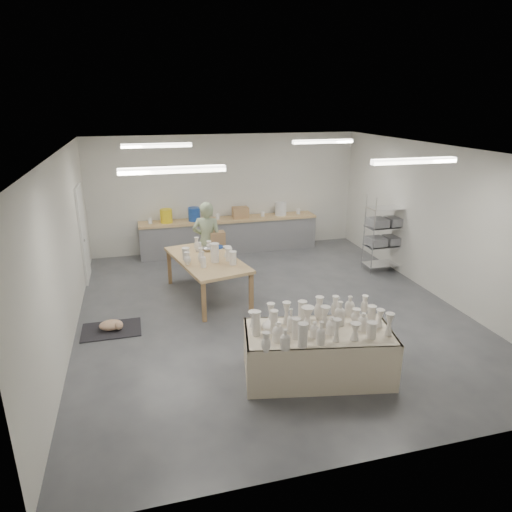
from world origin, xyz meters
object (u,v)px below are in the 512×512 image
object	(u,v)px
drying_table	(318,350)
work_table	(209,257)
potter	(207,241)
red_stool	(206,264)

from	to	relation	value
drying_table	work_table	xyz separation A→B (m)	(-1.02, 3.31, 0.40)
potter	red_stool	bearing A→B (deg)	-71.38
drying_table	red_stool	bearing A→B (deg)	112.58
drying_table	potter	world-z (taller)	potter
red_stool	drying_table	bearing A→B (deg)	-78.46
work_table	potter	world-z (taller)	potter
red_stool	work_table	bearing A→B (deg)	-95.76
work_table	red_stool	xyz separation A→B (m)	(0.11, 1.11, -0.54)
drying_table	potter	distance (m)	4.28
drying_table	potter	xyz separation A→B (m)	(-0.90, 4.16, 0.47)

